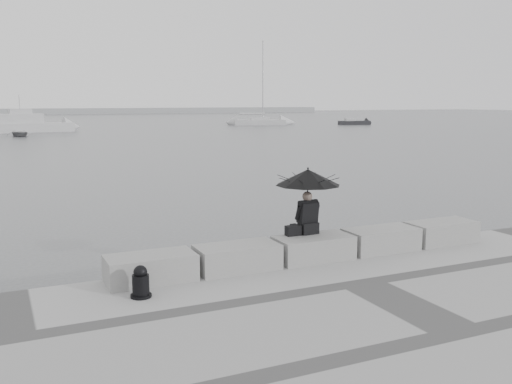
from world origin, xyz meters
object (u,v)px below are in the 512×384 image
motor_cruiser (30,125)px  small_motorboat (354,123)px  dinghy (20,134)px  sailboat_right (260,121)px  seated_person (308,184)px  mooring_bollard (141,284)px

motor_cruiser → small_motorboat: motor_cruiser is taller
small_motorboat → dinghy: bearing=-154.4°
sailboat_right → small_motorboat: sailboat_right is taller
sailboat_right → small_motorboat: size_ratio=2.52×
seated_person → small_motorboat: bearing=51.6°
mooring_bollard → motor_cruiser: bearing=88.2°
motor_cruiser → sailboat_right: bearing=6.3°
seated_person → mooring_bollard: 4.14m
motor_cruiser → dinghy: (-1.50, -8.15, -0.59)m
seated_person → dinghy: seated_person is taller
motor_cruiser → dinghy: 8.31m
mooring_bollard → sailboat_right: size_ratio=0.04×
sailboat_right → small_motorboat: (13.78, -5.51, -0.20)m
seated_person → mooring_bollard: (-3.78, -1.06, -1.31)m
seated_person → sailboat_right: bearing=62.3°
motor_cruiser → mooring_bollard: bearing=-97.7°
sailboat_right → dinghy: (-35.20, -15.43, -0.22)m
motor_cruiser → dinghy: size_ratio=2.86×
mooring_bollard → small_motorboat: bearing=53.1°
motor_cruiser → dinghy: motor_cruiser is taller
sailboat_right → motor_cruiser: sailboat_right is taller
small_motorboat → seated_person: bearing=-111.0°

